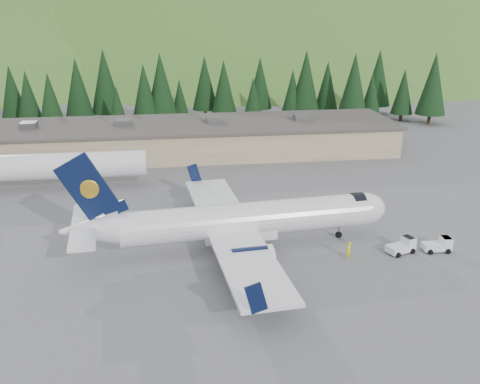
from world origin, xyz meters
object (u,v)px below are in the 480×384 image
object	(u,v)px
second_airliner	(42,166)
terminal_building	(185,138)
ramp_worker	(349,250)
baggage_tug_a	(403,246)
airliner	(238,221)
baggage_tug_b	(439,245)

from	to	relation	value
second_airliner	terminal_building	bearing A→B (deg)	38.78
terminal_building	ramp_worker	xyz separation A→B (m)	(14.59, -42.06, -1.72)
baggage_tug_a	terminal_building	xyz separation A→B (m)	(-20.59, 41.41, 1.92)
airliner	second_airliner	world-z (taller)	second_airliner
second_airliner	ramp_worker	bearing A→B (deg)	-37.06
airliner	baggage_tug_b	world-z (taller)	airliner
baggage_tug_b	ramp_worker	size ratio (longest dim) A/B	1.60
baggage_tug_b	airliner	bearing A→B (deg)	172.44
baggage_tug_b	terminal_building	bearing A→B (deg)	122.71
baggage_tug_b	ramp_worker	xyz separation A→B (m)	(-9.86, -0.42, 0.22)
airliner	ramp_worker	distance (m)	11.49
second_airliner	baggage_tug_b	size ratio (longest dim) A/B	9.53
terminal_building	ramp_worker	distance (m)	44.55
second_airliner	baggage_tug_a	bearing A→B (deg)	-32.10
baggage_tug_b	terminal_building	size ratio (longest dim) A/B	0.04
ramp_worker	terminal_building	bearing A→B (deg)	-112.37
terminal_building	second_airliner	bearing A→B (deg)	-141.22
terminal_building	baggage_tug_b	bearing A→B (deg)	-59.58
airliner	second_airliner	xyz separation A→B (m)	(-23.93, 22.09, 0.31)
airliner	terminal_building	size ratio (longest dim) A/B	0.48
baggage_tug_a	ramp_worker	distance (m)	6.04
baggage_tug_a	ramp_worker	world-z (taller)	ramp_worker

